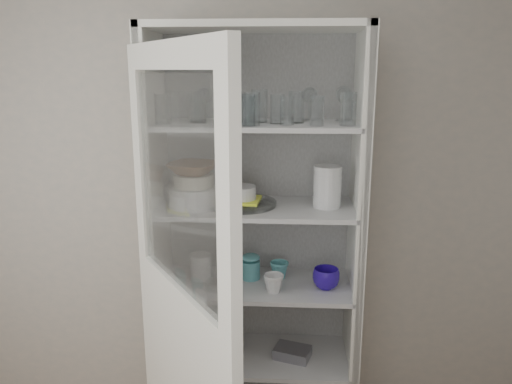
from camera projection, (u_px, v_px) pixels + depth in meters
The scene contains 37 objects.
wall_back at pixel (221, 186), 2.64m from camera, with size 3.60×0.02×2.60m, color #9F9D96.
pantry_cabinet at pixel (257, 262), 2.55m from camera, with size 1.00×0.45×2.10m.
cupboard_door at pixel (183, 341), 1.94m from camera, with size 0.53×0.77×2.00m.
tumbler_0 at pixel (162, 110), 2.21m from camera, with size 0.07×0.07×0.13m, color silver.
tumbler_1 at pixel (230, 108), 2.16m from camera, with size 0.08×0.08×0.16m, color silver.
tumbler_2 at pixel (252, 109), 2.16m from camera, with size 0.07×0.07×0.14m, color silver.
tumbler_3 at pixel (247, 111), 2.17m from camera, with size 0.06×0.06×0.13m, color silver.
tumbler_4 at pixel (317, 111), 2.17m from camera, with size 0.06×0.06×0.13m, color silver.
tumbler_5 at pixel (287, 111), 2.19m from camera, with size 0.06×0.06×0.13m, color silver.
tumbler_6 at pixel (348, 109), 2.17m from camera, with size 0.07×0.07×0.14m, color silver.
tumbler_7 at pixel (199, 107), 2.30m from camera, with size 0.07×0.07×0.14m, color silver.
tumbler_8 at pixel (196, 108), 2.34m from camera, with size 0.06×0.06×0.13m, color silver.
tumbler_9 at pixel (259, 106), 2.31m from camera, with size 0.08×0.08×0.15m, color silver.
tumbler_10 at pixel (248, 108), 2.31m from camera, with size 0.07×0.07×0.13m, color silver.
tumbler_11 at pixel (296, 107), 2.29m from camera, with size 0.07×0.07×0.14m, color silver.
goblet_0 at pixel (204, 103), 2.40m from camera, with size 0.07×0.07×0.17m, color silver, non-canonical shape.
goblet_1 at pixel (235, 103), 2.38m from camera, with size 0.08×0.08×0.17m, color silver, non-canonical shape.
goblet_2 at pixel (309, 102), 2.40m from camera, with size 0.08×0.08×0.17m, color silver, non-canonical shape.
goblet_3 at pixel (344, 102), 2.36m from camera, with size 0.08×0.08×0.18m, color silver, non-canonical shape.
plate_stack_front at pixel (194, 196), 2.39m from camera, with size 0.25×0.25×0.10m, color silver.
plate_stack_back at pixel (185, 191), 2.56m from camera, with size 0.23×0.23×0.07m, color silver.
cream_bowl at pixel (194, 180), 2.37m from camera, with size 0.19×0.19×0.06m, color beige.
terracotta_bowl at pixel (193, 168), 2.35m from camera, with size 0.23×0.23×0.06m, color #5A341B.
glass_platter at pixel (241, 203), 2.42m from camera, with size 0.34×0.34×0.02m, color silver.
yellow_trivet at pixel (241, 200), 2.41m from camera, with size 0.18×0.18×0.01m, color #FFFB41.
white_ramekin at pixel (241, 192), 2.40m from camera, with size 0.14×0.14×0.06m, color silver.
grey_bowl_stack at pixel (327, 187), 2.36m from camera, with size 0.13×0.13×0.20m, color silver.
mug_blue at pixel (326, 278), 2.43m from camera, with size 0.13×0.13×0.10m, color #201898.
mug_teal at pixel (279, 270), 2.55m from camera, with size 0.09×0.09×0.09m, color teal.
mug_white at pixel (274, 283), 2.38m from camera, with size 0.10×0.10×0.09m, color silver.
teal_jar at pixel (251, 268), 2.54m from camera, with size 0.09×0.09×0.11m.
measuring_cups at pixel (216, 285), 2.42m from camera, with size 0.10×0.10×0.04m, color silver.
white_canister at pixel (201, 266), 2.54m from camera, with size 0.11×0.11×0.13m, color silver.
cream_dish at pixel (222, 347), 2.60m from camera, with size 0.23×0.23×0.07m, color beige.
tin_box at pixel (292, 352), 2.56m from camera, with size 0.18×0.12×0.05m, color gray.
tumbler_12 at pixel (248, 110), 2.16m from camera, with size 0.07×0.07×0.14m, color silver.
tumbler_13 at pixel (277, 109), 2.25m from camera, with size 0.07×0.07×0.13m, color silver.
Camera 1 is at (0.34, -1.05, 1.90)m, focal length 35.00 mm.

